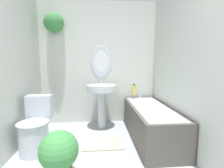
{
  "coord_description": "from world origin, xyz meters",
  "views": [
    {
      "loc": [
        -0.01,
        -0.55,
        1.2
      ],
      "look_at": [
        0.18,
        1.69,
        0.92
      ],
      "focal_mm": 26.0,
      "sensor_mm": 36.0,
      "label": 1
    }
  ],
  "objects_px": {
    "bathtub": "(150,122)",
    "shampoo_bottle": "(134,90)",
    "toilet": "(36,129)",
    "pedestal_sink": "(102,95)",
    "potted_plant": "(59,154)"
  },
  "relations": [
    {
      "from": "bathtub",
      "to": "pedestal_sink",
      "type": "bearing_deg",
      "value": 146.89
    },
    {
      "from": "pedestal_sink",
      "to": "toilet",
      "type": "bearing_deg",
      "value": -140.71
    },
    {
      "from": "shampoo_bottle",
      "to": "toilet",
      "type": "bearing_deg",
      "value": -150.19
    },
    {
      "from": "pedestal_sink",
      "to": "potted_plant",
      "type": "relative_size",
      "value": 1.72
    },
    {
      "from": "shampoo_bottle",
      "to": "pedestal_sink",
      "type": "bearing_deg",
      "value": -167.68
    },
    {
      "from": "shampoo_bottle",
      "to": "potted_plant",
      "type": "height_order",
      "value": "shampoo_bottle"
    },
    {
      "from": "pedestal_sink",
      "to": "potted_plant",
      "type": "height_order",
      "value": "pedestal_sink"
    },
    {
      "from": "bathtub",
      "to": "shampoo_bottle",
      "type": "relative_size",
      "value": 7.28
    },
    {
      "from": "potted_plant",
      "to": "bathtub",
      "type": "bearing_deg",
      "value": 35.4
    },
    {
      "from": "pedestal_sink",
      "to": "bathtub",
      "type": "bearing_deg",
      "value": -33.11
    },
    {
      "from": "toilet",
      "to": "pedestal_sink",
      "type": "xyz_separation_m",
      "value": [
        0.92,
        0.75,
        0.32
      ]
    },
    {
      "from": "shampoo_bottle",
      "to": "potted_plant",
      "type": "xyz_separation_m",
      "value": [
        -1.1,
        -1.52,
        -0.39
      ]
    },
    {
      "from": "toilet",
      "to": "shampoo_bottle",
      "type": "bearing_deg",
      "value": 29.81
    },
    {
      "from": "toilet",
      "to": "pedestal_sink",
      "type": "relative_size",
      "value": 0.81
    },
    {
      "from": "toilet",
      "to": "shampoo_bottle",
      "type": "height_order",
      "value": "shampoo_bottle"
    }
  ]
}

